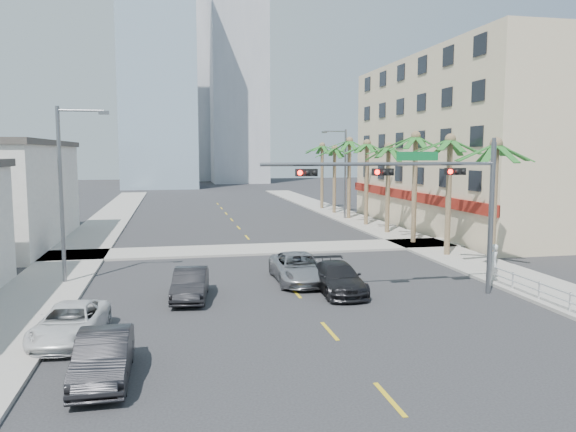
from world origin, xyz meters
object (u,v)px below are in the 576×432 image
Objects in this scene: traffic_signal_mast at (429,189)px; car_lane_right at (338,278)px; pedestrian at (493,263)px; car_parked_mid at (103,357)px; car_lane_center at (299,268)px; car_parked_far at (70,323)px; car_lane_left at (190,284)px.

car_lane_right is at bearing 156.44° from traffic_signal_mast.
traffic_signal_mast is 5.81× the size of pedestrian.
car_lane_right is 8.31m from pedestrian.
car_lane_right is at bearing 41.22° from car_parked_mid.
car_parked_mid is 0.80× the size of car_lane_center.
car_parked_far is at bearing -168.56° from traffic_signal_mast.
car_parked_mid is 9.30m from car_lane_left.
traffic_signal_mast reaches higher than car_lane_center.
car_lane_left is at bearing 53.38° from car_parked_far.
car_parked_far is at bearing -143.09° from car_lane_center.
car_lane_center is (-5.15, 4.19, -4.31)m from traffic_signal_mast.
car_lane_left is (2.80, 8.87, -0.01)m from car_parked_mid.
traffic_signal_mast is 11.78m from car_lane_left.
car_lane_right is at bearing -24.97° from pedestrian.
pedestrian reaches higher than car_lane_center.
car_lane_right reaches higher than car_lane_left.
car_parked_mid is 13.09m from car_lane_right.
car_parked_mid is at bearing -100.97° from car_lane_left.
traffic_signal_mast reaches higher than car_lane_right.
car_parked_mid is at bearing -62.76° from car_parked_far.
car_lane_right is at bearing 4.95° from car_lane_left.
car_parked_far is 12.39m from car_lane_center.
car_lane_right is 2.55× the size of pedestrian.
traffic_signal_mast reaches higher than car_parked_far.
car_lane_left is at bearing 179.40° from car_lane_right.
car_parked_far is at bearing -12.08° from pedestrian.
car_lane_left is at bearing 72.18° from car_parked_mid.
car_lane_left is (4.40, 4.92, 0.06)m from car_parked_far.
car_lane_left is 2.22× the size of pedestrian.
car_lane_left is at bearing 170.29° from traffic_signal_mast.
car_lane_right is (7.00, -0.19, 0.01)m from car_lane_left.
car_parked_mid is 4.26m from car_parked_far.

